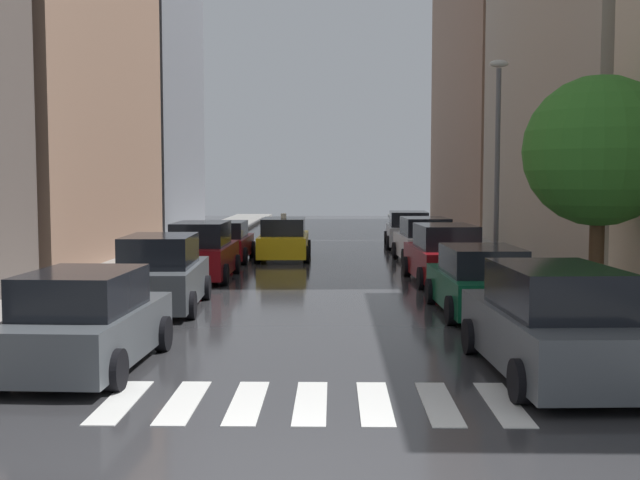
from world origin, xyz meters
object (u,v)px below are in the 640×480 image
at_px(taxi_midroad, 284,240).
at_px(street_tree_right, 599,152).
at_px(parked_car_right_third, 444,255).
at_px(parked_car_left_second, 161,275).
at_px(parked_car_right_fifth, 408,230).
at_px(parked_car_right_second, 480,282).
at_px(parked_car_right_fourth, 424,241).
at_px(parked_car_left_nearest, 86,323).
at_px(parked_car_left_third, 202,253).
at_px(parked_car_right_nearest, 552,325).
at_px(lamp_post_right, 497,150).
at_px(parked_car_left_fourth, 225,242).

relative_size(taxi_midroad, street_tree_right, 0.84).
relative_size(parked_car_right_third, taxi_midroad, 1.01).
distance_m(parked_car_left_second, parked_car_right_fifth, 19.23).
height_order(parked_car_right_third, street_tree_right, street_tree_right).
height_order(parked_car_right_second, parked_car_right_third, parked_car_right_third).
height_order(parked_car_right_fourth, street_tree_right, street_tree_right).
bearing_deg(parked_car_right_third, parked_car_left_nearest, 143.33).
bearing_deg(taxi_midroad, parked_car_left_third, 160.44).
height_order(parked_car_left_nearest, parked_car_right_nearest, parked_car_right_nearest).
relative_size(parked_car_left_second, parked_car_right_second, 1.00).
bearing_deg(parked_car_right_fifth, parked_car_left_second, 158.56).
relative_size(taxi_midroad, lamp_post_right, 0.68).
height_order(taxi_midroad, lamp_post_right, lamp_post_right).
distance_m(parked_car_right_second, parked_car_right_fifth, 18.17).
relative_size(parked_car_right_second, taxi_midroad, 0.96).
bearing_deg(parked_car_left_third, lamp_post_right, -85.48).
distance_m(parked_car_left_nearest, parked_car_right_nearest, 7.59).
height_order(parked_car_left_second, street_tree_right, street_tree_right).
height_order(parked_car_right_third, parked_car_right_fifth, parked_car_right_third).
height_order(parked_car_right_second, parked_car_right_fourth, parked_car_right_fourth).
bearing_deg(lamp_post_right, parked_car_left_nearest, -126.69).
bearing_deg(parked_car_left_nearest, parked_car_left_fourth, 2.53).
bearing_deg(parked_car_right_fifth, parked_car_left_fourth, 131.07).
xyz_separation_m(taxi_midroad, lamp_post_right, (7.20, -5.63, 3.30)).
xyz_separation_m(parked_car_left_second, parked_car_left_third, (0.02, 5.78, 0.00)).
bearing_deg(parked_car_left_fourth, parked_car_right_second, -147.28).
bearing_deg(parked_car_right_second, parked_car_left_fourth, 30.84).
height_order(parked_car_left_nearest, taxi_midroad, taxi_midroad).
xyz_separation_m(parked_car_right_fourth, street_tree_right, (2.97, -10.61, 3.02)).
distance_m(parked_car_left_second, parked_car_right_second, 7.60).
distance_m(parked_car_right_third, parked_car_right_fourth, 5.87).
height_order(parked_car_left_second, parked_car_left_third, same).
distance_m(parked_car_left_second, parked_car_left_fourth, 11.41).
xyz_separation_m(parked_car_left_nearest, parked_car_right_second, (7.52, 5.49, -0.03)).
distance_m(parked_car_right_fourth, taxi_midroad, 5.53).
bearing_deg(parked_car_right_nearest, lamp_post_right, -10.39).
height_order(parked_car_right_third, lamp_post_right, lamp_post_right).
bearing_deg(parked_car_left_fourth, parked_car_right_nearest, -156.50).
bearing_deg(lamp_post_right, parked_car_left_fourth, 152.61).
bearing_deg(parked_car_left_second, parked_car_left_fourth, -2.29).
height_order(parked_car_left_second, parked_car_right_fourth, parked_car_left_second).
bearing_deg(taxi_midroad, parked_car_right_nearest, -164.32).
height_order(parked_car_left_nearest, parked_car_right_third, parked_car_right_third).
bearing_deg(parked_car_right_third, parked_car_right_fourth, -3.33).
bearing_deg(parked_car_left_second, street_tree_right, -90.35).
xyz_separation_m(parked_car_left_nearest, parked_car_right_third, (7.48, 11.13, 0.05)).
bearing_deg(parked_car_right_nearest, parked_car_right_fifth, -2.59).
bearing_deg(parked_car_right_fifth, parked_car_right_fourth, -178.23).
relative_size(parked_car_left_nearest, parked_car_left_fourth, 0.98).
height_order(parked_car_left_third, parked_car_right_third, parked_car_left_third).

